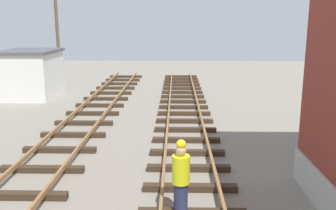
% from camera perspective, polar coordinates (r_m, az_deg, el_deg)
% --- Properties ---
extents(control_hut, '(3.00, 3.80, 2.76)m').
position_cam_1_polar(control_hut, '(23.18, -20.35, 4.58)').
color(control_hut, silver).
rests_on(control_hut, ground).
extents(utility_pole_far, '(1.80, 0.24, 8.00)m').
position_cam_1_polar(utility_pole_far, '(29.04, -16.76, 11.91)').
color(utility_pole_far, brown).
rests_on(utility_pole_far, ground).
extents(track_worker_foreground, '(0.40, 0.40, 1.87)m').
position_cam_1_polar(track_worker_foreground, '(8.46, 1.99, -11.42)').
color(track_worker_foreground, '#262D4C').
rests_on(track_worker_foreground, ground).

